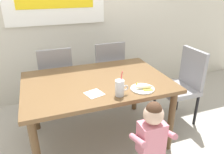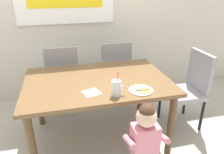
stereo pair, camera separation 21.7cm
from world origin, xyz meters
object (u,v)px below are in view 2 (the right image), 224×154
object	(u,v)px
dining_chair_left	(63,75)
snack_plate	(141,90)
toddler_standing	(145,137)
dining_table	(98,87)
dining_chair_right	(114,69)
dining_chair_far	(189,86)
paper_napkin	(92,93)
peeled_banana	(143,88)
milk_cup	(116,89)

from	to	relation	value
dining_chair_left	snack_plate	distance (m)	1.32
toddler_standing	dining_table	bearing A→B (deg)	109.46
dining_chair_left	toddler_standing	xyz separation A→B (m)	(0.62, -1.47, -0.02)
dining_chair_right	dining_chair_far	xyz separation A→B (m)	(0.76, -0.76, 0.00)
dining_chair_right	toddler_standing	bearing A→B (deg)	85.18
dining_table	snack_plate	bearing A→B (deg)	-44.84
snack_plate	dining_chair_left	bearing A→B (deg)	123.36
dining_chair_left	toddler_standing	bearing A→B (deg)	112.87
dining_chair_far	paper_napkin	distance (m)	1.31
dining_table	dining_chair_left	size ratio (longest dim) A/B	1.58
toddler_standing	peeled_banana	xyz separation A→B (m)	(0.11, 0.37, 0.26)
dining_chair_left	snack_plate	world-z (taller)	dining_chair_left
dining_chair_right	milk_cup	xyz separation A→B (m)	(-0.28, -1.16, 0.28)
dining_chair_right	dining_chair_far	size ratio (longest dim) A/B	1.00
dining_table	dining_chair_left	world-z (taller)	dining_chair_left
dining_chair_right	paper_napkin	bearing A→B (deg)	64.84
dining_table	peeled_banana	distance (m)	0.54
toddler_standing	snack_plate	world-z (taller)	toddler_standing
toddler_standing	snack_plate	size ratio (longest dim) A/B	3.64
peeled_banana	paper_napkin	size ratio (longest dim) A/B	1.17
dining_chair_right	toddler_standing	distance (m)	1.51
dining_table	toddler_standing	xyz separation A→B (m)	(0.26, -0.73, -0.14)
milk_cup	toddler_standing	bearing A→B (deg)	-65.85
milk_cup	dining_chair_far	bearing A→B (deg)	21.05
dining_table	dining_chair_right	xyz separation A→B (m)	(0.39, 0.77, -0.12)
dining_table	snack_plate	xyz separation A→B (m)	(0.36, -0.35, 0.09)
dining_chair_far	peeled_banana	bearing A→B (deg)	-63.91
dining_table	snack_plate	distance (m)	0.51
milk_cup	peeled_banana	size ratio (longest dim) A/B	1.42
dining_chair_left	dining_table	bearing A→B (deg)	116.12
dining_table	paper_napkin	distance (m)	0.32
dining_chair_right	peeled_banana	size ratio (longest dim) A/B	5.47
dining_chair_right	milk_cup	distance (m)	1.22
dining_chair_left	milk_cup	xyz separation A→B (m)	(0.46, -1.12, 0.28)
toddler_standing	dining_chair_left	bearing A→B (deg)	112.87
toddler_standing	paper_napkin	xyz separation A→B (m)	(-0.37, 0.45, 0.23)
dining_chair_left	snack_plate	size ratio (longest dim) A/B	4.17
dining_table	paper_napkin	bearing A→B (deg)	-110.72
dining_chair_far	milk_cup	bearing A→B (deg)	-68.95
dining_table	dining_chair_right	bearing A→B (deg)	63.28
dining_table	paper_napkin	size ratio (longest dim) A/B	10.11
milk_cup	snack_plate	bearing A→B (deg)	7.83
dining_chair_left	dining_chair_right	size ratio (longest dim) A/B	1.00
dining_chair_far	paper_napkin	bearing A→B (deg)	-76.77
toddler_standing	paper_napkin	bearing A→B (deg)	129.04
dining_chair_far	snack_plate	bearing A→B (deg)	-65.13
paper_napkin	toddler_standing	bearing A→B (deg)	-50.96
milk_cup	dining_chair_right	bearing A→B (deg)	76.31
snack_plate	peeled_banana	bearing A→B (deg)	-49.96
dining_chair_left	paper_napkin	world-z (taller)	dining_chair_left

